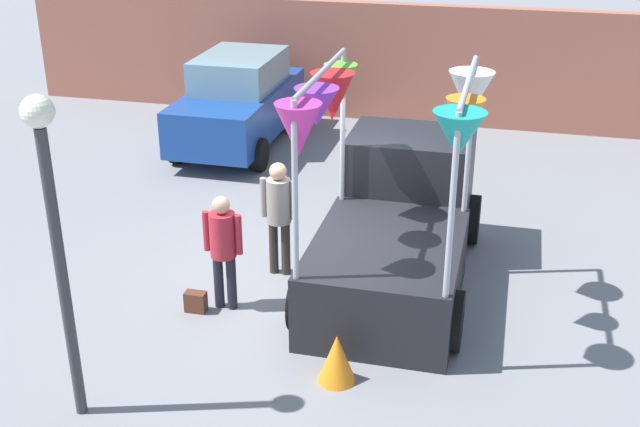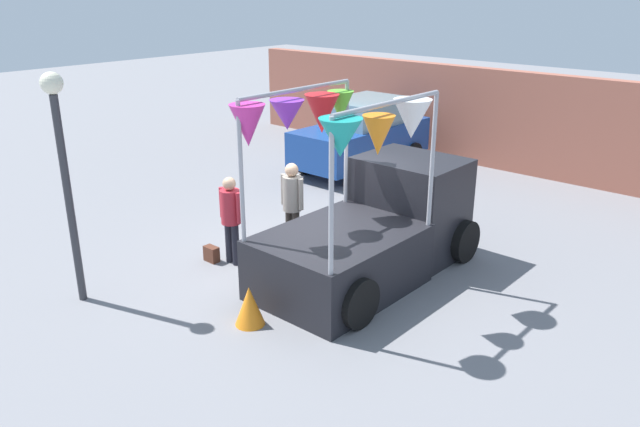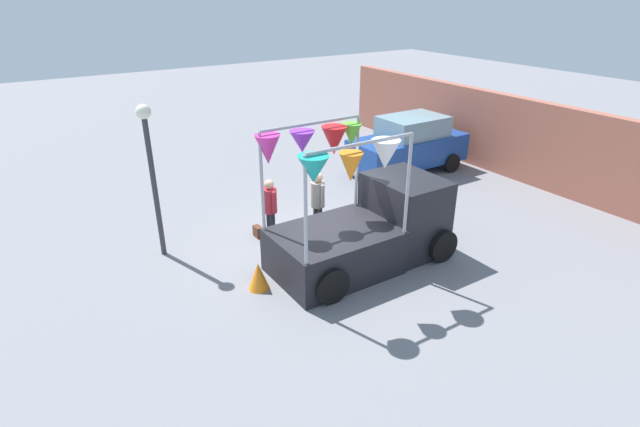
{
  "view_description": "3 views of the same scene",
  "coord_description": "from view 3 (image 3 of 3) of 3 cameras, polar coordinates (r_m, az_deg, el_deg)",
  "views": [
    {
      "loc": [
        2.38,
        -9.62,
        5.52
      ],
      "look_at": [
        0.12,
        -0.58,
        1.35
      ],
      "focal_mm": 45.0,
      "sensor_mm": 36.0,
      "label": 1
    },
    {
      "loc": [
        6.78,
        -7.49,
        4.69
      ],
      "look_at": [
        0.69,
        -0.6,
        1.28
      ],
      "focal_mm": 35.0,
      "sensor_mm": 36.0,
      "label": 2
    },
    {
      "loc": [
        8.84,
        -5.89,
        5.78
      ],
      "look_at": [
        0.7,
        -0.64,
        1.34
      ],
      "focal_mm": 28.0,
      "sensor_mm": 36.0,
      "label": 3
    }
  ],
  "objects": [
    {
      "name": "street_lamp",
      "position": [
        11.5,
        -18.82,
        5.9
      ],
      "size": [
        0.32,
        0.32,
        3.54
      ],
      "color": "#333338",
      "rests_on": "ground"
    },
    {
      "name": "parked_car",
      "position": [
        17.05,
        10.11,
        7.76
      ],
      "size": [
        1.88,
        4.0,
        1.88
      ],
      "color": "navy",
      "rests_on": "ground"
    },
    {
      "name": "ground_plane",
      "position": [
        12.09,
        0.77,
        -3.93
      ],
      "size": [
        60.0,
        60.0,
        0.0
      ],
      "primitive_type": "plane",
      "color": "slate"
    },
    {
      "name": "vendor_truck",
      "position": [
        11.24,
        5.68,
        -1.0
      ],
      "size": [
        2.43,
        4.08,
        3.18
      ],
      "color": "black",
      "rests_on": "ground"
    },
    {
      "name": "person_customer",
      "position": [
        12.1,
        -5.73,
        1.02
      ],
      "size": [
        0.53,
        0.34,
        1.6
      ],
      "color": "black",
      "rests_on": "ground"
    },
    {
      "name": "folded_kite_bundle_tangerine",
      "position": [
        10.48,
        -7.05,
        -7.1
      ],
      "size": [
        0.59,
        0.59,
        0.6
      ],
      "primitive_type": "cone",
      "rotation": [
        0.0,
        0.0,
        0.49
      ],
      "color": "orange",
      "rests_on": "ground"
    },
    {
      "name": "person_vendor",
      "position": [
        12.23,
        -0.26,
        1.74
      ],
      "size": [
        0.53,
        0.34,
        1.69
      ],
      "color": "#2D2823",
      "rests_on": "ground"
    },
    {
      "name": "brick_boundary_wall",
      "position": [
        16.97,
        23.79,
        7.22
      ],
      "size": [
        18.0,
        0.36,
        2.6
      ],
      "primitive_type": "cube",
      "color": "#9E5947",
      "rests_on": "ground"
    },
    {
      "name": "handbag",
      "position": [
        12.65,
        -7.11,
        -2.06
      ],
      "size": [
        0.28,
        0.16,
        0.28
      ],
      "primitive_type": "cube",
      "color": "#592D1E",
      "rests_on": "ground"
    }
  ]
}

